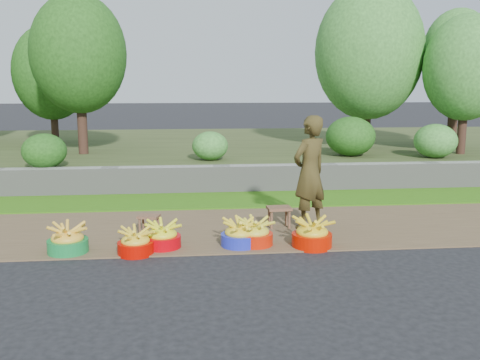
{
  "coord_description": "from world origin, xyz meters",
  "views": [
    {
      "loc": [
        -0.7,
        -6.6,
        2.16
      ],
      "look_at": [
        0.1,
        1.3,
        0.75
      ],
      "focal_mm": 40.0,
      "sensor_mm": 36.0,
      "label": 1
    }
  ],
  "objects": [
    {
      "name": "retaining_wall",
      "position": [
        0.0,
        4.1,
        0.28
      ],
      "size": [
        80.0,
        0.35,
        0.55
      ],
      "primitive_type": "cube",
      "color": "gray",
      "rests_on": "ground"
    },
    {
      "name": "grass_verge",
      "position": [
        0.0,
        3.25,
        0.02
      ],
      "size": [
        80.0,
        1.5,
        0.04
      ],
      "primitive_type": "cube",
      "color": "#346F11",
      "rests_on": "ground"
    },
    {
      "name": "earth_bank",
      "position": [
        0.0,
        9.0,
        0.25
      ],
      "size": [
        80.0,
        10.0,
        0.5
      ],
      "primitive_type": "cube",
      "color": "#3C4821",
      "rests_on": "ground"
    },
    {
      "name": "basin_a",
      "position": [
        -2.26,
        0.28,
        0.17
      ],
      "size": [
        0.52,
        0.52,
        0.39
      ],
      "color": "#137835",
      "rests_on": "ground"
    },
    {
      "name": "basin_c",
      "position": [
        -1.04,
        0.37,
        0.17
      ],
      "size": [
        0.5,
        0.5,
        0.37
      ],
      "color": "#B80009",
      "rests_on": "ground"
    },
    {
      "name": "basin_e",
      "position": [
        0.2,
        0.37,
        0.17
      ],
      "size": [
        0.51,
        0.51,
        0.38
      ],
      "color": "red",
      "rests_on": "ground"
    },
    {
      "name": "ground_plane",
      "position": [
        0.0,
        0.0,
        0.0
      ],
      "size": [
        120.0,
        120.0,
        0.0
      ],
      "primitive_type": "plane",
      "color": "black",
      "rests_on": "ground"
    },
    {
      "name": "stool_left",
      "position": [
        -1.27,
        1.1,
        0.23
      ],
      "size": [
        0.35,
        0.3,
        0.26
      ],
      "rotation": [
        0.0,
        0.0,
        -0.25
      ],
      "color": "brown",
      "rests_on": "dirt_shoulder"
    },
    {
      "name": "basin_f",
      "position": [
        0.96,
        0.22,
        0.18
      ],
      "size": [
        0.54,
        0.54,
        0.4
      ],
      "color": "#BC1200",
      "rests_on": "ground"
    },
    {
      "name": "basin_d",
      "position": [
        -0.01,
        0.34,
        0.17
      ],
      "size": [
        0.51,
        0.51,
        0.38
      ],
      "color": "#1D28B9",
      "rests_on": "ground"
    },
    {
      "name": "dirt_shoulder",
      "position": [
        0.0,
        1.25,
        0.01
      ],
      "size": [
        80.0,
        2.5,
        0.02
      ],
      "primitive_type": "cube",
      "color": "brown",
      "rests_on": "ground"
    },
    {
      "name": "stool_right",
      "position": [
        0.69,
        1.23,
        0.27
      ],
      "size": [
        0.37,
        0.29,
        0.32
      ],
      "rotation": [
        0.0,
        0.0,
        0.05
      ],
      "color": "brown",
      "rests_on": "dirt_shoulder"
    },
    {
      "name": "basin_b",
      "position": [
        -1.38,
        0.15,
        0.16
      ],
      "size": [
        0.47,
        0.47,
        0.35
      ],
      "color": "#B50800",
      "rests_on": "ground"
    },
    {
      "name": "vendor_woman",
      "position": [
        1.13,
        1.15,
        0.87
      ],
      "size": [
        0.75,
        0.68,
        1.71
      ],
      "primitive_type": "imported",
      "rotation": [
        0.0,
        0.0,
        3.72
      ],
      "color": "black",
      "rests_on": "dirt_shoulder"
    }
  ]
}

